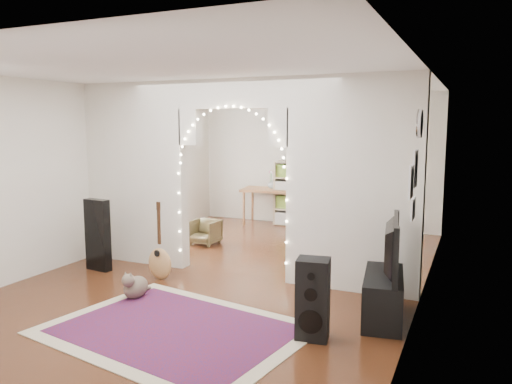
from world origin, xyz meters
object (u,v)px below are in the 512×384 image
at_px(floor_speaker, 313,299).
at_px(dining_chair_left, 205,232).
at_px(media_console, 383,297).
at_px(dining_table, 272,192).
at_px(acoustic_guitar, 160,251).
at_px(bookcase, 306,194).
at_px(dining_chair_right, 351,230).

distance_m(floor_speaker, dining_chair_left, 4.15).
height_order(media_console, dining_table, dining_table).
xyz_separation_m(acoustic_guitar, dining_table, (-0.06, 4.15, 0.29)).
relative_size(floor_speaker, bookcase, 0.60).
bearing_deg(floor_speaker, acoustic_guitar, 149.58).
distance_m(acoustic_guitar, dining_chair_right, 3.69).
xyz_separation_m(acoustic_guitar, bookcase, (0.69, 4.15, 0.27)).
bearing_deg(dining_table, dining_chair_left, -108.49).
xyz_separation_m(dining_table, dining_chair_right, (1.92, -0.97, -0.46)).
relative_size(acoustic_guitar, bookcase, 0.68).
height_order(dining_chair_left, dining_chair_right, dining_chair_right).
bearing_deg(media_console, dining_chair_left, 139.30).
relative_size(floor_speaker, dining_chair_right, 1.65).
height_order(media_console, dining_chair_right, media_console).
xyz_separation_m(floor_speaker, dining_table, (-2.51, 5.11, 0.28)).
xyz_separation_m(media_console, dining_chair_left, (-3.45, 2.19, -0.03)).
distance_m(acoustic_guitar, media_console, 3.01).
relative_size(dining_table, dining_chair_right, 2.66).
bearing_deg(dining_chair_right, floor_speaker, -89.11).
distance_m(floor_speaker, dining_table, 5.70).
bearing_deg(media_console, acoustic_guitar, 168.14).
bearing_deg(acoustic_guitar, dining_chair_left, 116.11).
relative_size(media_console, bookcase, 0.75).
bearing_deg(media_console, bookcase, 109.79).
xyz_separation_m(dining_table, dining_chair_left, (-0.39, -2.15, -0.47)).
relative_size(acoustic_guitar, dining_table, 0.69).
relative_size(bookcase, dining_chair_right, 2.74).
height_order(acoustic_guitar, dining_table, acoustic_guitar).
relative_size(acoustic_guitar, dining_chair_right, 1.85).
relative_size(media_console, dining_chair_left, 2.11).
bearing_deg(dining_chair_right, media_console, -78.53).
bearing_deg(dining_chair_right, bookcase, 133.12).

